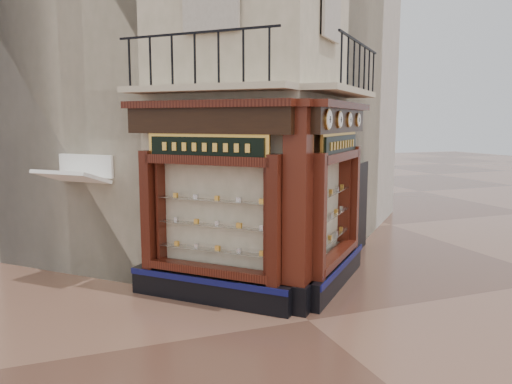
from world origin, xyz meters
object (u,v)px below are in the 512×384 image
awning (77,284)px  signboard_right (340,144)px  clock_d (358,120)px  clock_a (328,119)px  signboard_left (206,147)px  corner_pilaster (298,210)px  clock_b (340,120)px  clock_c (349,120)px

awning → signboard_right: size_ratio=0.79×
clock_d → awning: bearing=122.1°
clock_a → signboard_left: bearing=108.9°
corner_pilaster → clock_d: 3.38m
clock_a → clock_b: 0.81m
clock_c → clock_d: 0.84m
clock_a → clock_b: (0.57, 0.57, -0.00)m
clock_d → clock_c: bearing=180.0°
corner_pilaster → clock_d: size_ratio=12.71×
clock_b → clock_d: bearing=0.0°
signboard_left → corner_pilaster: bearing=-169.8°
signboard_left → clock_a: bearing=-161.1°
clock_d → signboard_left: clock_d is taller
clock_c → signboard_right: (-0.29, -0.14, -0.52)m
clock_d → signboard_left: 3.92m
clock_c → signboard_right: clock_c is taller
clock_c → clock_d: size_ratio=1.04×
clock_c → awning: size_ratio=0.22×
clock_b → signboard_left: size_ratio=0.18×
clock_b → awning: size_ratio=0.23×
corner_pilaster → clock_c: (1.76, 1.15, 1.67)m
corner_pilaster → clock_c: 2.69m
clock_b → signboard_right: bearing=12.1°
clock_b → awning: (-5.06, 2.60, -3.62)m
awning → clock_b: bearing=-162.2°
clock_c → signboard_left: (-3.22, -0.14, -0.52)m
clock_a → clock_d: bearing=0.0°
corner_pilaster → clock_d: (2.35, 1.75, 1.67)m
clock_a → signboard_right: clock_a is taller
awning → corner_pilaster: bearing=-174.3°
signboard_right → awning: bearing=113.0°
clock_d → awning: (-6.24, 1.43, -3.62)m
corner_pilaster → signboard_right: size_ratio=2.10×
awning → clock_a: bearing=-170.3°
clock_a → signboard_right: size_ratio=0.21×
corner_pilaster → clock_a: corner_pilaster is taller
clock_b → signboard_left: (-2.64, 0.44, -0.52)m
clock_c → signboard_left: size_ratio=0.17×
clock_a → signboard_right: bearing=4.8°
clock_c → signboard_left: clock_c is taller
signboard_right → clock_c: bearing=-19.8°
corner_pilaster → signboard_right: 2.12m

